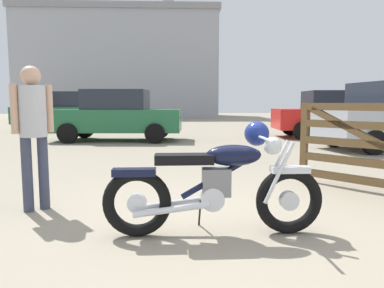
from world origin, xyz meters
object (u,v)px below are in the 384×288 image
(pale_sedan_back, at_px, (117,115))
(white_estate_far, at_px, (72,110))
(bystander, at_px, (33,123))
(vintage_motorcycle, at_px, (219,183))
(dark_sedan_left, at_px, (334,114))

(pale_sedan_back, distance_m, white_estate_far, 5.46)
(pale_sedan_back, xyz_separation_m, white_estate_far, (-2.42, 4.89, 0.10))
(bystander, bearing_deg, vintage_motorcycle, -148.75)
(white_estate_far, bearing_deg, bystander, 102.20)
(bystander, relative_size, pale_sedan_back, 0.38)
(dark_sedan_left, bearing_deg, vintage_motorcycle, 64.65)
(vintage_motorcycle, height_order, white_estate_far, white_estate_far)
(bystander, distance_m, pale_sedan_back, 7.87)
(bystander, xyz_separation_m, dark_sedan_left, (7.92, 8.01, -0.18))
(bystander, xyz_separation_m, white_estate_far, (-2.16, 12.75, -0.08))
(vintage_motorcycle, xyz_separation_m, white_estate_far, (-4.13, 13.76, 0.45))
(bystander, height_order, dark_sedan_left, dark_sedan_left)
(vintage_motorcycle, height_order, bystander, bystander)
(vintage_motorcycle, xyz_separation_m, pale_sedan_back, (-1.70, 8.87, 0.34))
(vintage_motorcycle, height_order, dark_sedan_left, dark_sedan_left)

